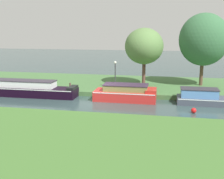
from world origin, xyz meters
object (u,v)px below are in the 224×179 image
Objects in this scene: willow_tree_left at (144,46)px; lamp_post at (115,71)px; mooring_post_far at (36,85)px; channel_buoy at (194,110)px; slate_cruiser at (202,97)px; willow_tree_centre at (204,40)px; black_narrowboat at (17,88)px; mooring_post_near at (70,86)px; red_barge at (126,93)px.

willow_tree_left is 2.18× the size of lamp_post.
mooring_post_far reaches higher than channel_buoy.
mooring_post_far is (-10.00, -3.33, -3.61)m from willow_tree_left.
willow_tree_centre is (0.57, 5.87, 4.41)m from slate_cruiser.
slate_cruiser is 8.31m from lamp_post.
lamp_post is (-2.51, -2.03, -2.25)m from willow_tree_left.
willow_tree_centre is 18.75× the size of channel_buoy.
slate_cruiser is at bearing -43.72° from willow_tree_left.
willow_tree_centre is 11.89× the size of mooring_post_far.
willow_tree_centre reaches higher than mooring_post_far.
mooring_post_far is (-15.13, 1.57, 0.16)m from slate_cruiser.
slate_cruiser is (16.25, -0.00, -0.10)m from black_narrowboat.
mooring_post_near reaches higher than channel_buoy.
slate_cruiser is 0.58× the size of willow_tree_centre.
mooring_post_far is (-8.95, 1.57, 0.07)m from red_barge.
black_narrowboat is 12.70m from willow_tree_left.
mooring_post_near is 1.64× the size of channel_buoy.
mooring_post_near is at bearing 158.31° from channel_buoy.
black_narrowboat reaches higher than mooring_post_far.
red_barge reaches higher than mooring_post_far.
black_narrowboat is 17.38× the size of mooring_post_near.
mooring_post_near is at bearing 164.12° from red_barge.
lamp_post is 4.36× the size of mooring_post_far.
red_barge is 9.08m from mooring_post_far.
mooring_post_near is 11.71m from channel_buoy.
channel_buoy is (14.30, -4.33, -0.51)m from mooring_post_far.
lamp_post is at bearing 159.39° from slate_cruiser.
channel_buoy is at bearing -10.13° from black_narrowboat.
willow_tree_left is 15.01× the size of channel_buoy.
mooring_post_far is at bearing -164.69° from willow_tree_centre.
willow_tree_left is (11.12, 4.90, 3.67)m from black_narrowboat.
slate_cruiser is at bearing -7.65° from mooring_post_near.
willow_tree_centre is (5.70, 0.97, 0.64)m from willow_tree_left.
black_narrowboat is 28.52× the size of channel_buoy.
willow_tree_left reaches higher than mooring_post_far.
slate_cruiser is at bearing -5.93° from mooring_post_far.
mooring_post_near is at bearing -162.21° from lamp_post.
lamp_post reaches higher than channel_buoy.
mooring_post_near is 3.42m from mooring_post_far.
red_barge is 6.22m from willow_tree_left.
mooring_post_near is at bearing -160.70° from willow_tree_centre.
willow_tree_centre is at bearing 40.99° from red_barge.
willow_tree_centre is at bearing 9.61° from willow_tree_left.
red_barge is 6.03m from channel_buoy.
black_narrowboat is at bearing -160.94° from mooring_post_near.
lamp_post is 6.87× the size of channel_buoy.
black_narrowboat reaches higher than mooring_post_near.
black_narrowboat is at bearing 180.00° from slate_cruiser.
red_barge is 0.92× the size of willow_tree_left.
black_narrowboat is (-10.07, 0.00, 0.02)m from red_barge.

